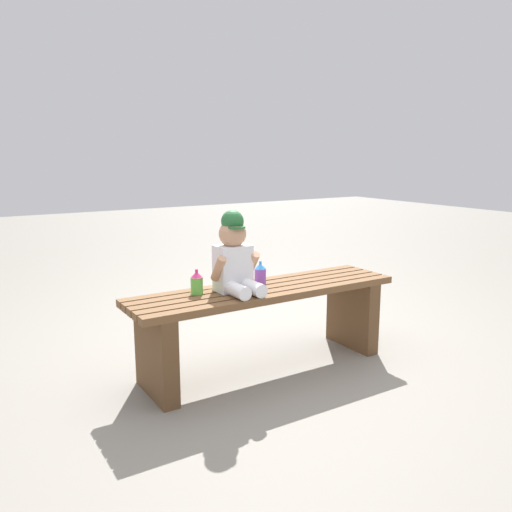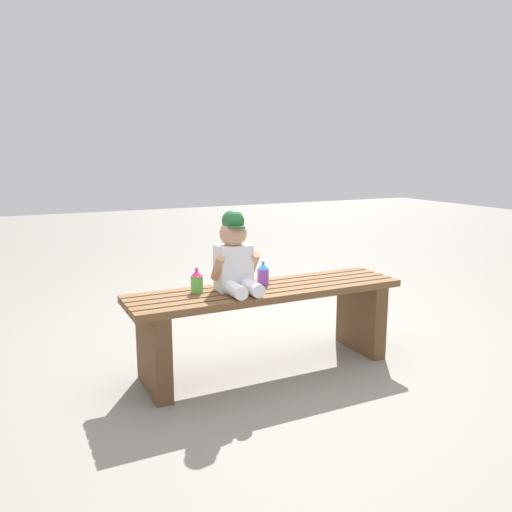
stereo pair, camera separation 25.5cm
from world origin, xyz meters
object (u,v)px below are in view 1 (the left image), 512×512
Objects in this scene: park_bench at (265,315)px; sippy_cup_left at (197,282)px; child_figure at (235,257)px; sippy_cup_right at (260,273)px.

park_bench is 11.66× the size of sippy_cup_left.
park_bench is at bearing -9.84° from sippy_cup_left.
sippy_cup_right is at bearing 16.24° from child_figure.
child_figure is at bearing 177.24° from park_bench.
sippy_cup_left is 1.00× the size of sippy_cup_right.
park_bench is 0.37m from child_figure.
sippy_cup_left is at bearing 163.58° from child_figure.
sippy_cup_left is at bearing 170.16° from park_bench.
park_bench is 0.22m from sippy_cup_right.
park_bench is 3.57× the size of child_figure.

